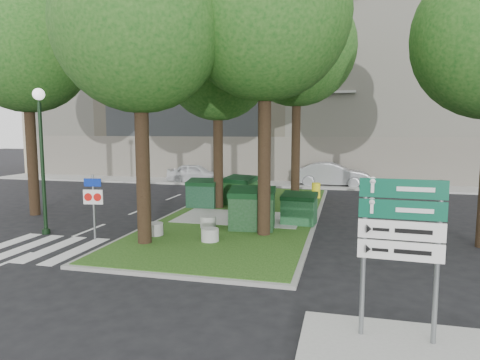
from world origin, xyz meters
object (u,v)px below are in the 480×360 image
(tree_median_far, at_px, (299,36))
(directional_sign, at_px, (401,234))
(tree_street_left, at_px, (28,35))
(bollard_left, at_px, (155,229))
(tree_median_mid, at_px, (220,56))
(car_white, at_px, (196,173))
(traffic_sign_pole, at_px, (93,198))
(dumpster_a, at_px, (203,193))
(dumpster_c, at_px, (252,209))
(dumpster_b, at_px, (240,191))
(bollard_right, at_px, (210,235))
(street_lamp, at_px, (41,144))
(litter_bin, at_px, (316,190))
(bollard_mid, at_px, (208,222))
(tree_median_near_left, at_px, (142,10))
(car_silver, at_px, (332,175))
(dumpster_d, at_px, (299,209))

(tree_median_far, relative_size, directional_sign, 4.27)
(tree_street_left, distance_m, bollard_left, 10.32)
(tree_median_mid, distance_m, car_white, 11.99)
(traffic_sign_pole, relative_size, directional_sign, 0.80)
(dumpster_a, height_order, dumpster_c, dumpster_c)
(tree_street_left, distance_m, dumpster_b, 11.38)
(dumpster_c, relative_size, car_white, 0.44)
(traffic_sign_pole, xyz_separation_m, directional_sign, (9.14, -5.06, 0.54))
(tree_street_left, xyz_separation_m, dumpster_b, (8.24, 3.83, -6.85))
(bollard_right, bearing_deg, tree_median_mid, 103.25)
(dumpster_a, xyz_separation_m, bollard_left, (0.16, -5.53, -0.42))
(street_lamp, xyz_separation_m, directional_sign, (11.31, -5.37, -1.26))
(tree_street_left, height_order, car_white, tree_street_left)
(litter_bin, bearing_deg, directional_sign, -80.91)
(tree_street_left, bearing_deg, tree_median_far, 29.28)
(tree_median_mid, distance_m, directional_sign, 13.98)
(tree_median_far, distance_m, dumpster_c, 10.18)
(tree_median_far, bearing_deg, bollard_mid, -109.34)
(dumpster_b, height_order, bollard_right, dumpster_b)
(tree_median_near_left, bearing_deg, tree_median_far, 68.72)
(litter_bin, bearing_deg, tree_median_near_left, -113.96)
(car_white, distance_m, car_silver, 9.30)
(dumpster_d, xyz_separation_m, litter_bin, (0.20, 6.48, -0.19))
(dumpster_a, distance_m, traffic_sign_pole, 6.47)
(dumpster_d, distance_m, car_silver, 12.16)
(tree_median_near_left, xyz_separation_m, dumpster_d, (4.41, 3.90, -6.61))
(tree_median_mid, distance_m, litter_bin, 8.58)
(dumpster_c, xyz_separation_m, directional_sign, (4.20, -7.43, 1.12))
(tree_median_near_left, xyz_separation_m, car_white, (-4.04, 15.64, -6.64))
(tree_median_far, distance_m, traffic_sign_pole, 12.90)
(tree_median_near_left, height_order, tree_median_far, tree_median_far)
(traffic_sign_pole, distance_m, car_silver, 17.41)
(tree_median_far, distance_m, directional_sign, 15.99)
(litter_bin, distance_m, car_silver, 5.70)
(street_lamp, bearing_deg, dumpster_b, 50.78)
(tree_median_near_left, xyz_separation_m, dumpster_c, (2.84, 2.64, -6.46))
(tree_median_near_left, relative_size, dumpster_c, 6.05)
(dumpster_c, bearing_deg, tree_median_far, 77.69)
(car_silver, bearing_deg, dumpster_d, 177.26)
(dumpster_b, bearing_deg, tree_median_far, 61.86)
(dumpster_b, distance_m, car_white, 9.84)
(tree_median_far, xyz_separation_m, bollard_left, (-3.90, -8.57, -7.99))
(tree_median_near_left, distance_m, bollard_right, 7.27)
(street_lamp, height_order, traffic_sign_pole, street_lamp)
(tree_median_near_left, height_order, traffic_sign_pole, tree_median_near_left)
(tree_street_left, xyz_separation_m, traffic_sign_pole, (4.90, -3.23, -6.22))
(dumpster_c, relative_size, bollard_mid, 2.99)
(tree_median_mid, relative_size, bollard_right, 17.33)
(tree_street_left, height_order, bollard_right, tree_street_left)
(dumpster_a, distance_m, directional_sign, 13.53)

